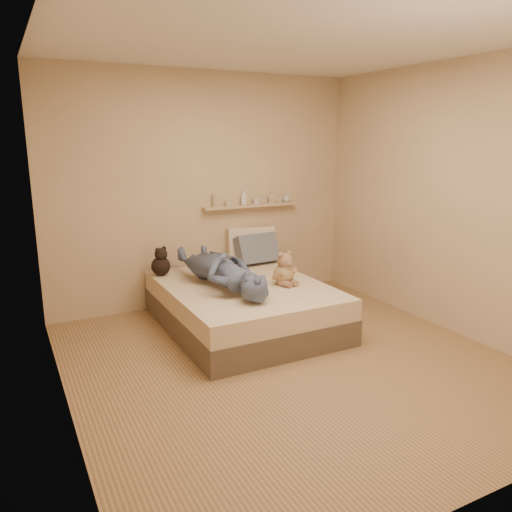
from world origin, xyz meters
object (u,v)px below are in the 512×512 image
dark_plush (161,263)px  pillow_cream (251,244)px  pillow_grey (257,249)px  person (221,269)px  teddy_bear (285,271)px  wall_shelf (251,206)px  game_console (262,285)px  bed (243,306)px

dark_plush → pillow_cream: bearing=6.7°
pillow_grey → person: (-0.74, -0.65, 0.01)m
teddy_bear → wall_shelf: 1.23m
game_console → dark_plush: dark_plush is taller
bed → pillow_cream: bearing=58.5°
bed → pillow_cream: size_ratio=3.45×
bed → game_console: size_ratio=10.72×
pillow_grey → teddy_bear: bearing=-99.9°
game_console → teddy_bear: (0.43, 0.33, -0.00)m
bed → dark_plush: bearing=132.2°
game_console → person: 0.59m
game_console → person: person is taller
pillow_grey → dark_plush: bearing=179.7°
dark_plush → pillow_cream: 1.15m
pillow_grey → person: size_ratio=0.34×
game_console → pillow_grey: (0.58, 1.22, 0.02)m
pillow_cream → wall_shelf: wall_shelf is taller
teddy_bear → wall_shelf: size_ratio=0.29×
game_console → wall_shelf: 1.64m
teddy_bear → person: bearing=158.4°
dark_plush → wall_shelf: wall_shelf is taller
pillow_cream → pillow_grey: size_ratio=1.10×
game_console → pillow_grey: 1.35m
game_console → wall_shelf: bearing=66.9°
pillow_cream → wall_shelf: bearing=62.9°
bed → dark_plush: dark_plush is taller
teddy_bear → pillow_grey: pillow_grey is taller
game_console → dark_plush: 1.35m
pillow_grey → person: 0.98m
game_console → person: bearing=105.3°
dark_plush → pillow_cream: (1.14, 0.13, 0.07)m
pillow_grey → wall_shelf: bearing=81.8°
teddy_bear → pillow_cream: pillow_cream is taller
pillow_cream → teddy_bear: bearing=-98.1°
bed → person: person is taller
bed → game_console: bearing=-96.9°
dark_plush → pillow_grey: pillow_grey is taller
teddy_bear → pillow_grey: bearing=80.1°
game_console → pillow_grey: bearing=64.4°
pillow_grey → wall_shelf: wall_shelf is taller
person → dark_plush: bearing=-61.4°
game_console → pillow_cream: pillow_cream is taller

